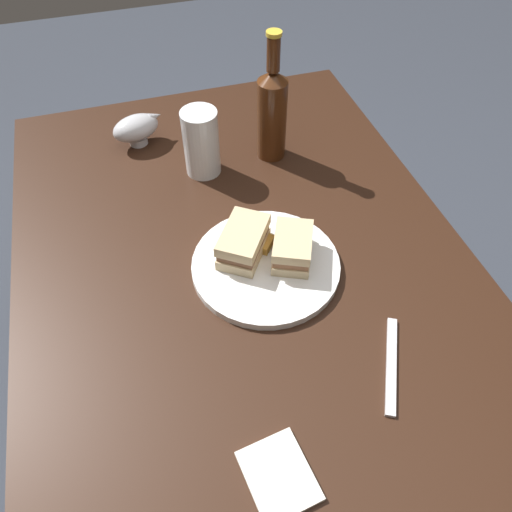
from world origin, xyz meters
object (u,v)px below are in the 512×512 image
(gravy_boat, at_px, (136,128))
(fork, at_px, (391,365))
(sandwich_half_right, at_px, (242,242))
(pint_glass, at_px, (202,145))
(plate, at_px, (266,265))
(cider_bottle, at_px, (272,111))
(napkin, at_px, (279,476))
(sandwich_half_left, at_px, (292,247))

(gravy_boat, bearing_deg, fork, 23.12)
(sandwich_half_right, bearing_deg, pint_glass, -177.51)
(plate, bearing_deg, cider_bottle, 160.44)
(plate, xyz_separation_m, sandwich_half_right, (-0.04, -0.04, 0.04))
(napkin, bearing_deg, pint_glass, 175.80)
(pint_glass, relative_size, cider_bottle, 0.52)
(sandwich_half_right, relative_size, fork, 0.77)
(gravy_boat, xyz_separation_m, fork, (0.73, 0.31, -0.04))
(sandwich_half_right, height_order, cider_bottle, cider_bottle)
(sandwich_half_right, distance_m, gravy_boat, 0.45)
(gravy_boat, xyz_separation_m, napkin, (0.84, 0.08, -0.04))
(napkin, bearing_deg, sandwich_half_left, 157.89)
(gravy_boat, relative_size, fork, 0.74)
(sandwich_half_left, height_order, gravy_boat, same)
(sandwich_half_left, bearing_deg, plate, -91.56)
(cider_bottle, bearing_deg, fork, 1.51)
(sandwich_half_right, xyz_separation_m, cider_bottle, (-0.30, 0.15, 0.07))
(pint_glass, xyz_separation_m, napkin, (0.69, -0.05, -0.07))
(pint_glass, bearing_deg, gravy_boat, -138.91)
(pint_glass, bearing_deg, sandwich_half_right, 2.49)
(pint_glass, xyz_separation_m, cider_bottle, (-0.01, 0.17, 0.05))
(sandwich_half_left, relative_size, cider_bottle, 0.41)
(plate, xyz_separation_m, gravy_boat, (-0.47, -0.18, 0.04))
(plate, bearing_deg, sandwich_half_left, 88.44)
(pint_glass, height_order, fork, pint_glass)
(sandwich_half_right, relative_size, pint_glass, 0.90)
(plate, relative_size, pint_glass, 1.85)
(sandwich_half_right, height_order, gravy_boat, sandwich_half_right)
(sandwich_half_left, relative_size, gravy_boat, 0.91)
(pint_glass, distance_m, gravy_boat, 0.20)
(plate, xyz_separation_m, cider_bottle, (-0.34, 0.12, 0.11))
(plate, height_order, gravy_boat, gravy_boat)
(sandwich_half_left, distance_m, cider_bottle, 0.35)
(sandwich_half_right, distance_m, fork, 0.35)
(cider_bottle, bearing_deg, pint_glass, -85.26)
(cider_bottle, height_order, fork, cider_bottle)
(fork, bearing_deg, sandwich_half_left, 45.82)
(sandwich_half_right, bearing_deg, cider_bottle, 152.56)
(gravy_boat, height_order, napkin, gravy_boat)
(sandwich_half_left, xyz_separation_m, sandwich_half_right, (-0.04, -0.09, 0.00))
(gravy_boat, bearing_deg, plate, 20.56)
(pint_glass, relative_size, gravy_boat, 1.14)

